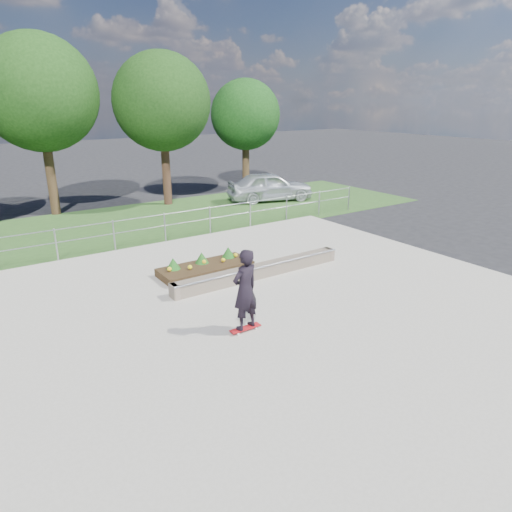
% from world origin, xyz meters
% --- Properties ---
extents(ground, '(120.00, 120.00, 0.00)m').
position_xyz_m(ground, '(0.00, 0.00, 0.00)').
color(ground, black).
rests_on(ground, ground).
extents(grass_verge, '(30.00, 8.00, 0.02)m').
position_xyz_m(grass_verge, '(0.00, 11.00, 0.01)').
color(grass_verge, '#26481C').
rests_on(grass_verge, ground).
extents(concrete_slab, '(15.00, 15.00, 0.06)m').
position_xyz_m(concrete_slab, '(0.00, 0.00, 0.03)').
color(concrete_slab, gray).
rests_on(concrete_slab, ground).
extents(fence, '(20.06, 0.06, 1.20)m').
position_xyz_m(fence, '(0.00, 7.50, 0.77)').
color(fence, gray).
rests_on(fence, ground).
extents(tree_mid_left, '(5.25, 5.25, 8.25)m').
position_xyz_m(tree_mid_left, '(-2.50, 15.00, 5.61)').
color(tree_mid_left, '#322114').
rests_on(tree_mid_left, ground).
extents(tree_mid_right, '(4.90, 4.90, 7.70)m').
position_xyz_m(tree_mid_right, '(3.00, 14.00, 5.23)').
color(tree_mid_right, '#311D13').
rests_on(tree_mid_right, ground).
extents(tree_far_right, '(4.20, 4.20, 6.60)m').
position_xyz_m(tree_far_right, '(9.00, 15.50, 4.48)').
color(tree_far_right, '#372516').
rests_on(tree_far_right, ground).
extents(grind_ledge, '(6.00, 0.44, 0.43)m').
position_xyz_m(grind_ledge, '(0.88, 2.28, 0.26)').
color(grind_ledge, brown).
rests_on(grind_ledge, concrete_slab).
extents(planter_bed, '(3.00, 1.20, 0.61)m').
position_xyz_m(planter_bed, '(-0.33, 3.63, 0.24)').
color(planter_bed, black).
rests_on(planter_bed, concrete_slab).
extents(skateboarder, '(0.80, 0.60, 2.06)m').
position_xyz_m(skateboarder, '(-1.43, -0.44, 1.12)').
color(skateboarder, silver).
rests_on(skateboarder, concrete_slab).
extents(parked_car, '(5.03, 3.16, 1.60)m').
position_xyz_m(parked_car, '(8.09, 11.66, 0.80)').
color(parked_car, silver).
rests_on(parked_car, ground).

